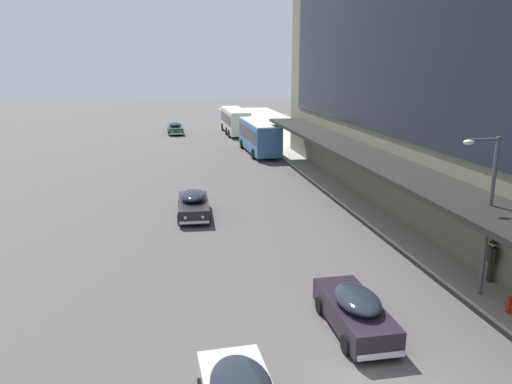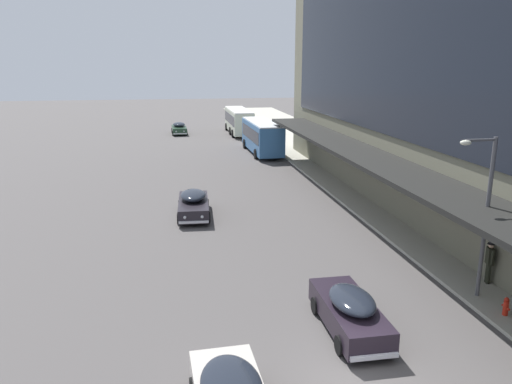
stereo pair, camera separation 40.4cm
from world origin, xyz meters
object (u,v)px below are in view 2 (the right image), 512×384
(sedan_far_back, at_px, (179,128))
(fire_hydrant, at_px, (506,306))
(transit_bus_kerbside_front, at_px, (262,135))
(transit_bus_kerbside_rear, at_px, (239,120))
(pedestrian_at_kerb, at_px, (490,260))
(sedan_trailing_near, at_px, (350,311))
(street_lamp, at_px, (483,206))
(sedan_oncoming_rear, at_px, (193,204))

(sedan_far_back, distance_m, fire_hydrant, 52.50)
(fire_hydrant, bearing_deg, sedan_far_back, 101.52)
(transit_bus_kerbside_front, bearing_deg, transit_bus_kerbside_rear, 91.17)
(transit_bus_kerbside_rear, distance_m, sedan_far_back, 7.91)
(transit_bus_kerbside_front, xyz_separation_m, pedestrian_at_kerb, (3.47, -32.84, -0.71))
(sedan_trailing_near, bearing_deg, street_lamp, 14.37)
(sedan_trailing_near, bearing_deg, sedan_far_back, 95.05)
(transit_bus_kerbside_front, height_order, street_lamp, street_lamp)
(sedan_oncoming_rear, height_order, fire_hydrant, sedan_oncoming_rear)
(sedan_oncoming_rear, bearing_deg, pedestrian_at_kerb, -46.33)
(sedan_trailing_near, distance_m, pedestrian_at_kerb, 7.43)
(sedan_oncoming_rear, relative_size, fire_hydrant, 7.12)
(pedestrian_at_kerb, distance_m, fire_hydrant, 2.91)
(transit_bus_kerbside_rear, relative_size, street_lamp, 1.68)
(sedan_oncoming_rear, xyz_separation_m, street_lamp, (10.33, -13.17, 3.11))
(sedan_far_back, xyz_separation_m, sedan_oncoming_rear, (-0.09, -36.64, 0.01))
(transit_bus_kerbside_rear, height_order, fire_hydrant, transit_bus_kerbside_rear)
(sedan_far_back, xyz_separation_m, street_lamp, (10.24, -49.81, 3.12))
(sedan_oncoming_rear, xyz_separation_m, pedestrian_at_kerb, (11.62, -12.17, 0.42))
(sedan_trailing_near, bearing_deg, pedestrian_at_kerb, 19.33)
(fire_hydrant, bearing_deg, transit_bus_kerbside_rear, 93.10)
(sedan_oncoming_rear, distance_m, street_lamp, 17.02)
(sedan_oncoming_rear, bearing_deg, transit_bus_kerbside_rear, 77.55)
(transit_bus_kerbside_front, xyz_separation_m, sedan_oncoming_rear, (-8.15, -20.67, -1.12))
(transit_bus_kerbside_rear, xyz_separation_m, sedan_trailing_near, (-3.23, -50.17, -1.06))
(transit_bus_kerbside_front, bearing_deg, sedan_trailing_near, -95.71)
(transit_bus_kerbside_rear, height_order, sedan_far_back, transit_bus_kerbside_rear)
(sedan_oncoming_rear, relative_size, sedan_trailing_near, 1.07)
(sedan_oncoming_rear, xyz_separation_m, sedan_trailing_near, (4.62, -14.63, 0.01))
(transit_bus_kerbside_rear, xyz_separation_m, sedan_oncoming_rear, (-7.85, -35.55, -1.07))
(sedan_oncoming_rear, bearing_deg, street_lamp, -51.88)
(transit_bus_kerbside_rear, distance_m, fire_hydrant, 50.44)
(sedan_far_back, relative_size, street_lamp, 0.76)
(fire_hydrant, bearing_deg, street_lamp, 98.51)
(transit_bus_kerbside_front, xyz_separation_m, fire_hydrant, (2.42, -35.46, -1.39))
(street_lamp, bearing_deg, fire_hydrant, -81.49)
(sedan_far_back, bearing_deg, transit_bus_kerbside_front, -63.22)
(street_lamp, bearing_deg, sedan_oncoming_rear, 128.12)
(transit_bus_kerbside_front, relative_size, sedan_far_back, 2.06)
(sedan_far_back, distance_m, street_lamp, 50.94)
(transit_bus_kerbside_rear, height_order, street_lamp, street_lamp)
(transit_bus_kerbside_front, distance_m, fire_hydrant, 35.57)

